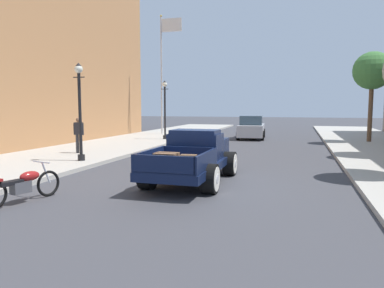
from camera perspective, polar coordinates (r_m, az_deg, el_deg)
ground_plane at (r=11.14m, az=1.04°, el=-5.98°), size 140.00×140.00×0.00m
sidewalk_left at (r=14.77m, az=-27.26°, el=-3.40°), size 5.50×64.00×0.15m
hotrod_truck_navy at (r=11.29m, az=0.43°, el=-1.94°), size 2.23×4.96×1.58m
motorcycle_parked at (r=9.59m, az=-25.14°, el=-5.81°), size 0.75×2.07×0.93m
car_background_silver at (r=26.33m, az=9.34°, el=2.51°), size 2.07×4.40×1.65m
pedestrian_sidewalk_left at (r=17.55m, az=-17.41°, el=1.69°), size 0.53×0.22×1.65m
street_lamp_near at (r=14.99m, az=-17.26°, el=5.99°), size 0.50×0.32×3.85m
street_lamp_far at (r=24.04m, az=-4.29°, el=6.11°), size 0.50×0.32×3.85m
flagpole at (r=28.86m, az=-4.40°, el=12.81°), size 1.74×0.16×9.16m
street_tree_third at (r=24.82m, az=26.53°, el=10.19°), size 2.28×2.28×5.45m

